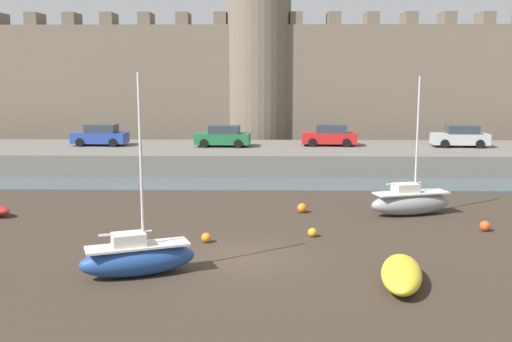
# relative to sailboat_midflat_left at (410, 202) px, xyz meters

# --- Properties ---
(ground_plane) EXTENTS (160.00, 160.00, 0.00)m
(ground_plane) POSITION_rel_sailboat_midflat_left_xyz_m (-7.96, -6.95, -0.68)
(ground_plane) COLOR #382D23
(water_channel) EXTENTS (80.00, 4.50, 0.10)m
(water_channel) POSITION_rel_sailboat_midflat_left_xyz_m (-7.96, 7.98, -0.63)
(water_channel) COLOR #47565B
(water_channel) RESTS_ON ground
(quay_road) EXTENTS (69.79, 10.00, 1.53)m
(quay_road) POSITION_rel_sailboat_midflat_left_xyz_m (-7.96, 15.23, 0.08)
(quay_road) COLOR #666059
(quay_road) RESTS_ON ground
(castle) EXTENTS (64.27, 6.47, 19.99)m
(castle) POSITION_rel_sailboat_midflat_left_xyz_m (-7.96, 25.25, 6.44)
(castle) COLOR #706354
(castle) RESTS_ON ground
(sailboat_midflat_left) EXTENTS (4.42, 2.40, 6.84)m
(sailboat_midflat_left) POSITION_rel_sailboat_midflat_left_xyz_m (0.00, 0.00, 0.00)
(sailboat_midflat_left) COLOR gray
(sailboat_midflat_left) RESTS_ON ground
(sailboat_near_channel_right) EXTENTS (4.16, 2.58, 7.00)m
(sailboat_near_channel_right) POSITION_rel_sailboat_midflat_left_xyz_m (-11.59, -9.29, -0.02)
(sailboat_near_channel_right) COLOR #234793
(sailboat_near_channel_right) RESTS_ON ground
(rowboat_midflat_right) EXTENTS (2.05, 3.87, 0.80)m
(rowboat_midflat_right) POSITION_rel_sailboat_midflat_left_xyz_m (-2.64, -10.07, -0.27)
(rowboat_midflat_right) COLOR yellow
(rowboat_midflat_right) RESTS_ON ground
(mooring_buoy_near_shore) EXTENTS (0.49, 0.49, 0.49)m
(mooring_buoy_near_shore) POSITION_rel_sailboat_midflat_left_xyz_m (-5.34, 0.38, -0.44)
(mooring_buoy_near_shore) COLOR orange
(mooring_buoy_near_shore) RESTS_ON ground
(mooring_buoy_mid_mud) EXTENTS (0.39, 0.39, 0.39)m
(mooring_buoy_mid_mud) POSITION_rel_sailboat_midflat_left_xyz_m (-5.15, -4.15, -0.49)
(mooring_buoy_mid_mud) COLOR orange
(mooring_buoy_mid_mud) RESTS_ON ground
(mooring_buoy_near_channel) EXTENTS (0.47, 0.47, 0.47)m
(mooring_buoy_near_channel) POSITION_rel_sailboat_midflat_left_xyz_m (2.63, -3.04, -0.45)
(mooring_buoy_near_channel) COLOR #E04C1E
(mooring_buoy_near_channel) RESTS_ON ground
(mooring_buoy_off_centre) EXTENTS (0.41, 0.41, 0.41)m
(mooring_buoy_off_centre) POSITION_rel_sailboat_midflat_left_xyz_m (-9.64, -5.11, -0.48)
(mooring_buoy_off_centre) COLOR orange
(mooring_buoy_off_centre) RESTS_ON ground
(car_quay_centre_east) EXTENTS (4.19, 2.06, 1.62)m
(car_quay_centre_east) POSITION_rel_sailboat_midflat_left_xyz_m (7.32, 15.65, 1.62)
(car_quay_centre_east) COLOR #B2B5B7
(car_quay_centre_east) RESTS_ON quay_road
(car_quay_centre_west) EXTENTS (4.19, 2.06, 1.62)m
(car_quay_centre_west) POSITION_rel_sailboat_midflat_left_xyz_m (-19.86, 15.97, 1.62)
(car_quay_centre_west) COLOR #263F99
(car_quay_centre_west) RESTS_ON quay_road
(car_quay_east) EXTENTS (4.19, 2.06, 1.62)m
(car_quay_east) POSITION_rel_sailboat_midflat_left_xyz_m (-2.38, 16.22, 1.62)
(car_quay_east) COLOR red
(car_quay_east) RESTS_ON quay_road
(car_quay_west) EXTENTS (4.19, 2.06, 1.62)m
(car_quay_west) POSITION_rel_sailboat_midflat_left_xyz_m (-10.46, 15.49, 1.62)
(car_quay_west) COLOR #1E6638
(car_quay_west) RESTS_ON quay_road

